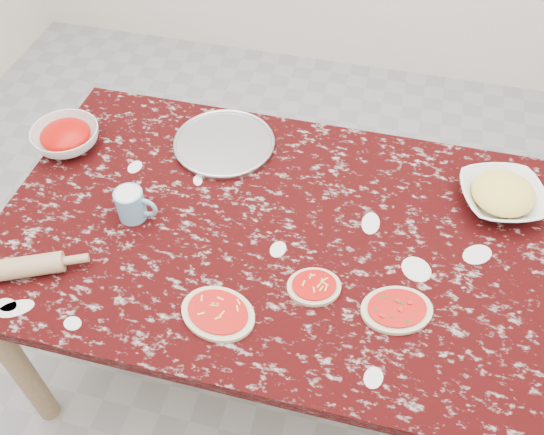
{
  "coord_description": "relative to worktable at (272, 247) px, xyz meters",
  "views": [
    {
      "loc": [
        0.26,
        -1.05,
        2.04
      ],
      "look_at": [
        0.0,
        0.0,
        0.8
      ],
      "focal_mm": 38.34,
      "sensor_mm": 36.0,
      "label": 1
    }
  ],
  "objects": [
    {
      "name": "pizza_left",
      "position": [
        -0.06,
        -0.31,
        0.09
      ],
      "size": [
        0.23,
        0.19,
        0.02
      ],
      "color": "beige",
      "rests_on": "worktable"
    },
    {
      "name": "pizza_mid",
      "position": [
        0.16,
        -0.17,
        0.09
      ],
      "size": [
        0.17,
        0.16,
        0.02
      ],
      "color": "beige",
      "rests_on": "worktable"
    },
    {
      "name": "flour_mug",
      "position": [
        -0.41,
        -0.05,
        0.13
      ],
      "size": [
        0.12,
        0.08,
        0.1
      ],
      "color": "#6A9DBE",
      "rests_on": "worktable"
    },
    {
      "name": "sauce_bowl",
      "position": [
        -0.74,
        0.19,
        0.12
      ],
      "size": [
        0.22,
        0.22,
        0.07
      ],
      "primitive_type": "imported",
      "rotation": [
        0.0,
        0.0,
        0.02
      ],
      "color": "white",
      "rests_on": "worktable"
    },
    {
      "name": "rolling_pin",
      "position": [
        -0.65,
        -0.33,
        0.11
      ],
      "size": [
        0.29,
        0.18,
        0.06
      ],
      "primitive_type": "cylinder",
      "rotation": [
        0.0,
        1.57,
        0.44
      ],
      "color": "tan",
      "rests_on": "worktable"
    },
    {
      "name": "worktable",
      "position": [
        0.0,
        0.0,
        0.0
      ],
      "size": [
        1.6,
        1.0,
        0.75
      ],
      "color": "black",
      "rests_on": "ground"
    },
    {
      "name": "ground",
      "position": [
        0.0,
        0.0,
        -0.67
      ],
      "size": [
        4.0,
        4.0,
        0.0
      ],
      "primitive_type": "plane",
      "color": "gray"
    },
    {
      "name": "pizza_tray",
      "position": [
        -0.24,
        0.31,
        0.09
      ],
      "size": [
        0.36,
        0.36,
        0.01
      ],
      "primitive_type": "cylinder",
      "rotation": [
        0.0,
        0.0,
        0.1
      ],
      "color": "#B2B2B7",
      "rests_on": "worktable"
    },
    {
      "name": "cheese_bowl",
      "position": [
        0.64,
        0.26,
        0.11
      ],
      "size": [
        0.3,
        0.3,
        0.06
      ],
      "primitive_type": "imported",
      "rotation": [
        0.0,
        0.0,
        0.28
      ],
      "color": "white",
      "rests_on": "worktable"
    },
    {
      "name": "pizza_right",
      "position": [
        0.38,
        -0.19,
        0.09
      ],
      "size": [
        0.23,
        0.2,
        0.02
      ],
      "color": "beige",
      "rests_on": "worktable"
    }
  ]
}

